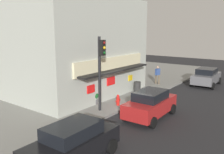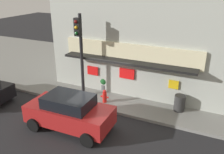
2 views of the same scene
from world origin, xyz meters
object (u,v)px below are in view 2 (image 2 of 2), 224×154
object	(u,v)px
fire_hydrant	(105,96)
potted_plant_by_doorway	(105,83)
trash_can	(180,103)
traffic_light	(80,45)
parked_car_red	(70,112)

from	to	relation	value
fire_hydrant	potted_plant_by_doorway	xyz separation A→B (m)	(-0.74, 1.47, 0.10)
potted_plant_by_doorway	trash_can	bearing A→B (deg)	-7.92
traffic_light	parked_car_red	world-z (taller)	traffic_light
potted_plant_by_doorway	parked_car_red	bearing A→B (deg)	-85.94
traffic_light	trash_can	distance (m)	6.13
trash_can	potted_plant_by_doorway	bearing A→B (deg)	172.08
trash_can	parked_car_red	xyz separation A→B (m)	(-4.38, -3.55, 0.28)
fire_hydrant	trash_can	xyz separation A→B (m)	(3.94, 0.82, 0.07)
fire_hydrant	potted_plant_by_doorway	size ratio (longest dim) A/B	0.86
fire_hydrant	trash_can	size ratio (longest dim) A/B	0.87
traffic_light	fire_hydrant	xyz separation A→B (m)	(1.57, -0.21, -2.68)
potted_plant_by_doorway	parked_car_red	world-z (taller)	parked_car_red
trash_can	parked_car_red	bearing A→B (deg)	-140.99
potted_plant_by_doorway	fire_hydrant	bearing A→B (deg)	-63.28
traffic_light	potted_plant_by_doorway	bearing A→B (deg)	56.59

